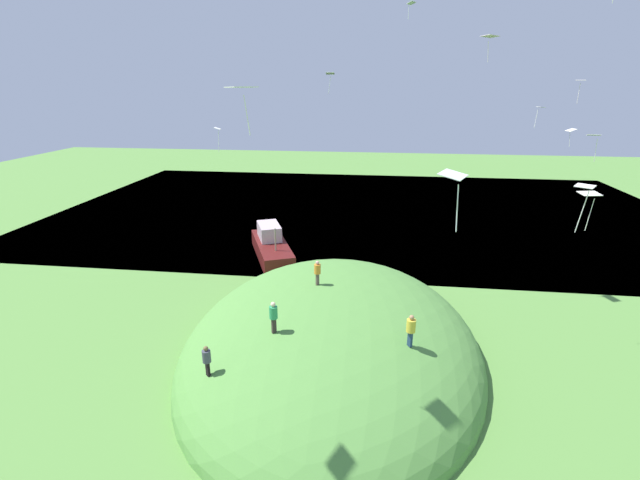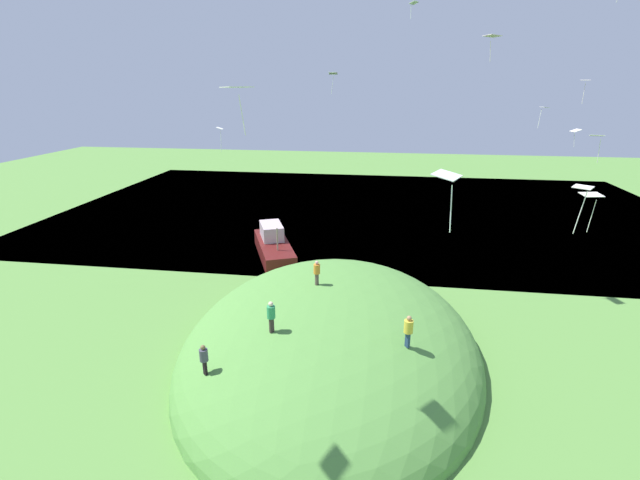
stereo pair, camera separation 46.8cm
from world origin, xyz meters
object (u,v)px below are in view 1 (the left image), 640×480
person_watching_kites (411,327)px  kite_12 (411,4)px  kite_3 (218,131)px  mooring_post (372,278)px  kite_7 (571,131)px  kite_1 (540,109)px  kite_5 (580,82)px  person_with_child (317,270)px  kite_0 (242,89)px  kite_9 (330,75)px  boat_on_lake (271,246)px  person_walking_path (273,314)px  kite_11 (594,137)px  kite_13 (453,177)px  kite_2 (584,191)px  kite_6 (590,195)px  kite_10 (490,37)px  person_on_hilltop (207,357)px

person_watching_kites → kite_12: (-17.81, 0.07, 17.28)m
kite_3 → mooring_post: kite_3 is taller
kite_7 → mooring_post: 21.66m
kite_3 → kite_12: bearing=98.4°
kite_1 → kite_5: kite_5 is taller
person_watching_kites → person_with_child: bearing=-170.0°
kite_0 → kite_1: bearing=139.9°
kite_1 → kite_7: kite_1 is taller
kite_0 → kite_9: (-27.20, 0.44, 1.07)m
boat_on_lake → person_walking_path: person_walking_path is taller
kite_12 → kite_3: bearing=-81.6°
kite_3 → kite_11: kite_11 is taller
kite_5 → kite_12: 17.04m
person_watching_kites → kite_13: 9.98m
kite_2 → kite_11: size_ratio=1.15×
kite_11 → kite_12: size_ratio=1.48×
kite_6 → kite_5: bearing=163.2°
boat_on_lake → kite_0: kite_0 is taller
person_walking_path → kite_2: 15.11m
kite_0 → kite_13: (1.73, 7.54, -2.73)m
kite_1 → kite_12: bearing=-91.5°
kite_10 → kite_6: bearing=38.5°
person_watching_kites → kite_6: 13.73m
person_walking_path → kite_7: 31.73m
kite_5 → kite_10: bearing=-46.9°
kite_12 → person_walking_path: bearing=-21.7°
boat_on_lake → kite_9: bearing=-69.2°
kite_1 → kite_9: size_ratio=0.80×
kite_0 → kite_5: 34.62m
kite_13 → kite_12: bearing=-179.1°
kite_1 → kite_3: size_ratio=0.80×
kite_11 → kite_9: bearing=-123.9°
kite_2 → kite_12: size_ratio=1.70×
kite_7 → kite_10: size_ratio=0.95×
person_watching_kites → kite_1: (-17.53, 10.44, 9.76)m
person_with_child → kite_11: size_ratio=0.90×
person_watching_kites → kite_11: (-11.40, 11.99, 8.32)m
kite_10 → person_watching_kites: bearing=-20.8°
person_walking_path → kite_6: 19.57m
person_on_hilltop → person_walking_path: bearing=-102.0°
boat_on_lake → kite_7: (-2.67, 26.47, 10.95)m
person_with_child → mooring_post: 10.41m
person_on_hilltop → mooring_post: 18.59m
kite_10 → kite_12: kite_12 is taller
kite_11 → kite_5: bearing=164.3°
person_on_hilltop → kite_13: bearing=-156.7°
kite_13 → mooring_post: 22.87m
kite_12 → kite_13: bearing=0.9°
person_walking_path → kite_13: kite_13 is taller
kite_10 → kite_12: bearing=-128.9°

